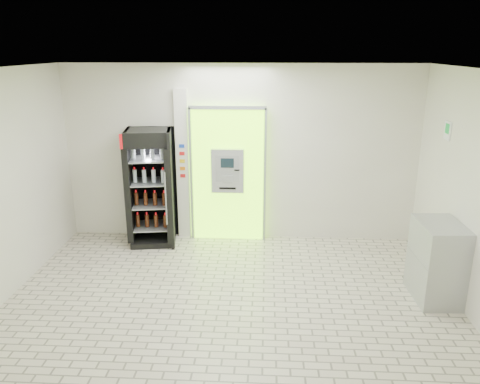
{
  "coord_description": "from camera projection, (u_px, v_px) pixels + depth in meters",
  "views": [
    {
      "loc": [
        0.44,
        -5.28,
        3.25
      ],
      "look_at": [
        0.07,
        1.2,
        1.23
      ],
      "focal_mm": 35.0,
      "sensor_mm": 36.0,
      "label": 1
    }
  ],
  "objects": [
    {
      "name": "beverage_cooler",
      "position": [
        151.0,
        189.0,
        7.89
      ],
      "size": [
        0.83,
        0.78,
        1.97
      ],
      "rotation": [
        0.0,
        0.0,
        0.16
      ],
      "color": "black",
      "rests_on": "ground"
    },
    {
      "name": "steel_cabinet",
      "position": [
        437.0,
        261.0,
        6.18
      ],
      "size": [
        0.57,
        0.82,
        1.07
      ],
      "rotation": [
        0.0,
        0.0,
        0.04
      ],
      "color": "#A3A5AB",
      "rests_on": "ground"
    },
    {
      "name": "exit_sign",
      "position": [
        448.0,
        131.0,
        6.56
      ],
      "size": [
        0.02,
        0.22,
        0.26
      ],
      "color": "white",
      "rests_on": "room_shell"
    },
    {
      "name": "atm_assembly",
      "position": [
        228.0,
        174.0,
        7.98
      ],
      "size": [
        1.3,
        0.24,
        2.33
      ],
      "color": "#8EFF14",
      "rests_on": "ground"
    },
    {
      "name": "pillar",
      "position": [
        183.0,
        165.0,
        8.02
      ],
      "size": [
        0.22,
        0.11,
        2.6
      ],
      "color": "silver",
      "rests_on": "ground"
    },
    {
      "name": "ground",
      "position": [
        229.0,
        310.0,
        6.02
      ],
      "size": [
        6.0,
        6.0,
        0.0
      ],
      "primitive_type": "plane",
      "color": "beige",
      "rests_on": "ground"
    },
    {
      "name": "room_shell",
      "position": [
        228.0,
        172.0,
        5.47
      ],
      "size": [
        6.0,
        6.0,
        6.0
      ],
      "color": "silver",
      "rests_on": "ground"
    }
  ]
}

